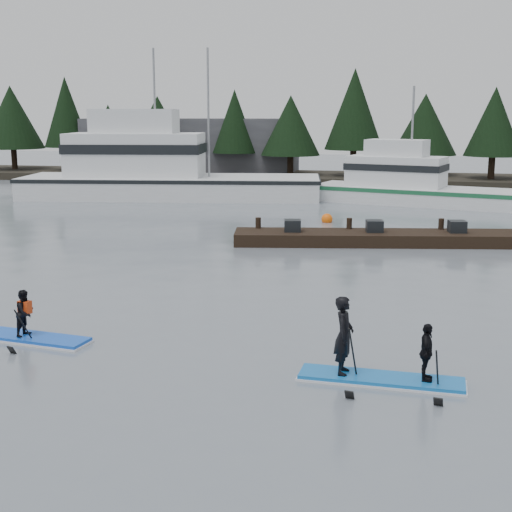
% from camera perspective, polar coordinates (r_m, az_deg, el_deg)
% --- Properties ---
extents(ground, '(160.00, 160.00, 0.00)m').
position_cam_1_polar(ground, '(17.14, -4.29, -7.52)').
color(ground, slate).
rests_on(ground, ground).
extents(far_shore, '(70.00, 8.00, 0.60)m').
position_cam_1_polar(far_shore, '(57.96, 7.60, 6.15)').
color(far_shore, '#2D281E').
rests_on(far_shore, ground).
extents(treeline, '(60.00, 4.00, 8.00)m').
position_cam_1_polar(treeline, '(57.98, 7.59, 5.85)').
color(treeline, black).
rests_on(treeline, ground).
extents(waterfront_building, '(18.00, 6.00, 5.00)m').
position_cam_1_polar(waterfront_building, '(62.46, -5.24, 8.60)').
color(waterfront_building, '#4C4C51').
rests_on(waterfront_building, ground).
extents(fishing_boat_large, '(19.90, 8.20, 10.71)m').
position_cam_1_polar(fishing_boat_large, '(47.54, -7.50, 5.64)').
color(fishing_boat_large, white).
rests_on(fishing_boat_large, ground).
extents(fishing_boat_medium, '(13.49, 6.90, 7.93)m').
position_cam_1_polar(fishing_boat_medium, '(45.21, 12.51, 4.82)').
color(fishing_boat_medium, white).
rests_on(fishing_boat_medium, ground).
extents(floating_dock, '(16.06, 4.90, 0.53)m').
position_cam_1_polar(floating_dock, '(31.25, 13.07, 1.40)').
color(floating_dock, black).
rests_on(floating_dock, ground).
extents(buoy_b, '(0.58, 0.58, 0.58)m').
position_cam_1_polar(buoy_b, '(36.82, 5.69, 2.71)').
color(buoy_b, '#FC620C').
rests_on(buoy_b, ground).
extents(paddleboard_solo, '(3.35, 1.28, 1.77)m').
position_cam_1_polar(paddleboard_solo, '(18.62, -17.93, -5.29)').
color(paddleboard_solo, blue).
rests_on(paddleboard_solo, ground).
extents(paddleboard_duo, '(3.45, 1.17, 2.27)m').
position_cam_1_polar(paddleboard_duo, '(15.22, 9.66, -7.75)').
color(paddleboard_duo, blue).
rests_on(paddleboard_duo, ground).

